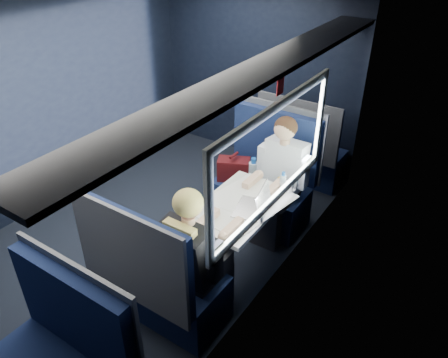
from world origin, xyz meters
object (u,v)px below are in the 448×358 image
Objects in this scene: seat_bay_far at (158,281)px; woman at (194,251)px; seat_bay_near at (263,184)px; cup at (289,187)px; laptop at (257,205)px; man at (280,174)px; table at (236,210)px; seat_row_front at (301,152)px; bottle_small at (283,182)px.

woman is (0.25, 0.17, 0.31)m from seat_bay_far.
cup is (0.49, -0.43, 0.37)m from seat_bay_near.
man is at bearing 101.52° from laptop.
seat_row_front reaches higher than table.
man is (0.25, 1.57, 0.30)m from seat_bay_far.
seat_row_front is at bearing 89.11° from seat_bay_near.
bottle_small is at bearing -160.41° from cup.
seat_bay_near is 1.63m from woman.
table is at bearing 95.45° from woman.
seat_row_front is 1.17m from man.
woman reaches higher than seat_bay_near.
table is 0.71m from woman.
laptop reaches higher than cup.
seat_bay_far is 1.03m from laptop.
man is at bearing -32.60° from seat_bay_near.
seat_bay_near is 12.76× the size of cup.
man is 3.34× the size of laptop.
seat_row_front is 5.92× the size of bottle_small.
table is 1.82m from seat_row_front.
table is 0.76× the size of woman.
man is at bearing 121.35° from bottle_small.
seat_bay_far reaches higher than seat_row_front.
man is 0.35m from bottle_small.
seat_bay_near reaches higher than seat_row_front.
table is 10.13× the size of cup.
bottle_small is 1.98× the size of cup.
bottle_small is (0.43, -0.45, 0.40)m from seat_bay_near.
seat_bay_near is 0.75m from cup.
laptop is (0.21, -0.01, 0.15)m from table.
seat_row_front is at bearing 106.98° from bottle_small.
bottle_small is (0.17, -0.28, 0.11)m from man.
table is at bearing 177.59° from laptop.
woman reaches higher than seat_row_front.
table is at bearing -84.20° from seat_row_front.
seat_bay_far is 1.42m from bottle_small.
woman is 3.34× the size of laptop.
bottle_small is at bearing 71.99° from seat_bay_far.
bottle_small is (0.24, 0.42, 0.16)m from table.
seat_bay_far is at bearing -108.01° from bottle_small.
cup is at bearing -40.87° from seat_bay_near.
woman is at bearing -101.33° from cup.
laptop is 0.46m from cup.
man is (0.07, 0.70, 0.06)m from table.
cup is (0.06, 0.02, -0.04)m from bottle_small.
seat_bay_far is 1.62m from man.
man reaches higher than seat_row_front.
seat_row_front is at bearing 95.70° from woman.
bottle_small is (0.42, -1.38, 0.42)m from seat_row_front.
laptop is 2.02× the size of bottle_small.
man is at bearing 131.64° from cup.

